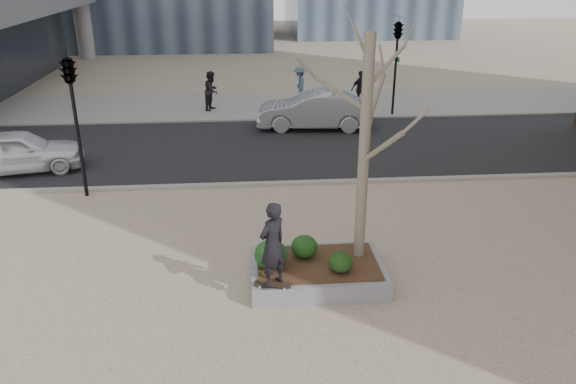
{
  "coord_description": "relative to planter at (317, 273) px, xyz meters",
  "views": [
    {
      "loc": [
        -0.56,
        -10.98,
        6.79
      ],
      "look_at": [
        0.5,
        2.0,
        1.4
      ],
      "focal_mm": 35.0,
      "sensor_mm": 36.0,
      "label": 1
    }
  ],
  "objects": [
    {
      "name": "pedestrian_b",
      "position": [
        1.37,
        17.59,
        0.68
      ],
      "size": [
        0.68,
        1.16,
        1.76
      ],
      "primitive_type": "imported",
      "rotation": [
        0.0,
        0.0,
        4.69
      ],
      "color": "#3E5870",
      "rests_on": "far_sidewalk"
    },
    {
      "name": "street",
      "position": [
        -1.0,
        10.0,
        -0.21
      ],
      "size": [
        60.0,
        8.0,
        0.02
      ],
      "primitive_type": "cube",
      "color": "black",
      "rests_on": "ground"
    },
    {
      "name": "traffic_light_near",
      "position": [
        -6.5,
        5.6,
        2.02
      ],
      "size": [
        0.6,
        2.48,
        4.5
      ],
      "primitive_type": null,
      "color": "black",
      "rests_on": "ground"
    },
    {
      "name": "skateboard",
      "position": [
        -1.05,
        -0.88,
        0.26
      ],
      "size": [
        0.8,
        0.37,
        0.08
      ],
      "primitive_type": null,
      "rotation": [
        0.0,
        0.0,
        -0.23
      ],
      "color": "black",
      "rests_on": "planter"
    },
    {
      "name": "far_sidewalk",
      "position": [
        -1.0,
        17.0,
        -0.21
      ],
      "size": [
        60.0,
        6.0,
        0.02
      ],
      "primitive_type": "cube",
      "color": "gray",
      "rests_on": "ground"
    },
    {
      "name": "pedestrian_c",
      "position": [
        4.28,
        16.26,
        0.68
      ],
      "size": [
        1.11,
        0.71,
        1.76
      ],
      "primitive_type": "imported",
      "rotation": [
        0.0,
        0.0,
        3.44
      ],
      "color": "black",
      "rests_on": "far_sidewalk"
    },
    {
      "name": "skateboarder",
      "position": [
        -1.05,
        -0.88,
        1.22
      ],
      "size": [
        0.8,
        0.77,
        1.85
      ],
      "primitive_type": "imported",
      "rotation": [
        0.0,
        0.0,
        3.85
      ],
      "color": "black",
      "rests_on": "skateboard"
    },
    {
      "name": "shrub_middle",
      "position": [
        -0.27,
        0.29,
        0.52
      ],
      "size": [
        0.61,
        0.61,
        0.52
      ],
      "primitive_type": "ellipsoid",
      "color": "#173912",
      "rests_on": "planter_mulch"
    },
    {
      "name": "planter_mulch",
      "position": [
        0.0,
        0.0,
        0.25
      ],
      "size": [
        2.7,
        1.7,
        0.04
      ],
      "primitive_type": "cube",
      "color": "#382314",
      "rests_on": "planter"
    },
    {
      "name": "pedestrian_a",
      "position": [
        -3.05,
        16.15,
        0.73
      ],
      "size": [
        0.99,
        1.1,
        1.87
      ],
      "primitive_type": "imported",
      "rotation": [
        0.0,
        0.0,
        1.2
      ],
      "color": "black",
      "rests_on": "far_sidewalk"
    },
    {
      "name": "sycamore_tree",
      "position": [
        1.0,
        0.3,
        3.56
      ],
      "size": [
        2.8,
        2.8,
        6.6
      ],
      "primitive_type": null,
      "color": "gray",
      "rests_on": "planter_mulch"
    },
    {
      "name": "shrub_left",
      "position": [
        -1.05,
        -0.11,
        0.58
      ],
      "size": [
        0.74,
        0.74,
        0.63
      ],
      "primitive_type": "ellipsoid",
      "color": "#103411",
      "rests_on": "planter_mulch"
    },
    {
      "name": "traffic_light_far",
      "position": [
        5.5,
        14.6,
        2.02
      ],
      "size": [
        0.6,
        2.48,
        4.5
      ],
      "primitive_type": null,
      "color": "black",
      "rests_on": "ground"
    },
    {
      "name": "car_silver",
      "position": [
        1.48,
        12.49,
        0.6
      ],
      "size": [
        5.02,
        2.16,
        1.61
      ],
      "primitive_type": "imported",
      "rotation": [
        0.0,
        0.0,
        4.62
      ],
      "color": "#929499",
      "rests_on": "street"
    },
    {
      "name": "planter",
      "position": [
        0.0,
        0.0,
        0.0
      ],
      "size": [
        3.0,
        2.0,
        0.45
      ],
      "primitive_type": "cube",
      "color": "gray",
      "rests_on": "ground"
    },
    {
      "name": "ground",
      "position": [
        -1.0,
        0.0,
        -0.23
      ],
      "size": [
        120.0,
        120.0,
        0.0
      ],
      "primitive_type": "plane",
      "color": "tan",
      "rests_on": "ground"
    },
    {
      "name": "police_car",
      "position": [
        -9.31,
        7.96,
        0.53
      ],
      "size": [
        4.54,
        2.51,
        1.46
      ],
      "primitive_type": "imported",
      "rotation": [
        0.0,
        0.0,
        1.76
      ],
      "color": "white",
      "rests_on": "street"
    },
    {
      "name": "shrub_right",
      "position": [
        0.45,
        -0.42,
        0.49
      ],
      "size": [
        0.54,
        0.54,
        0.46
      ],
      "primitive_type": "ellipsoid",
      "color": "#173310",
      "rests_on": "planter_mulch"
    }
  ]
}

